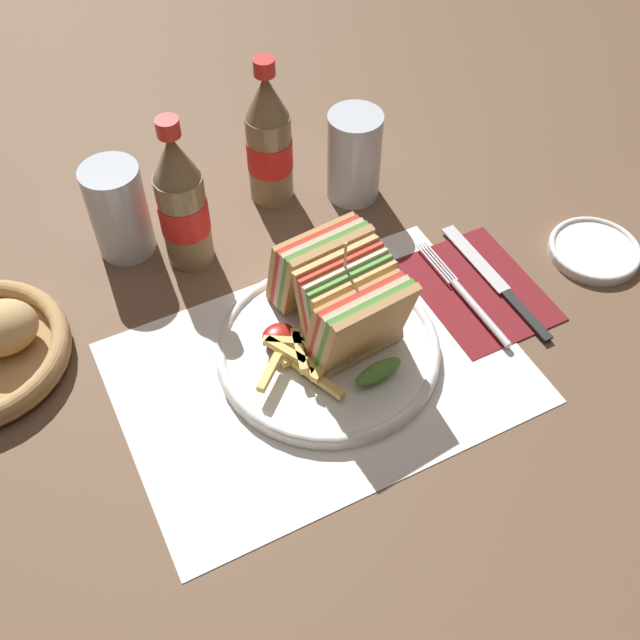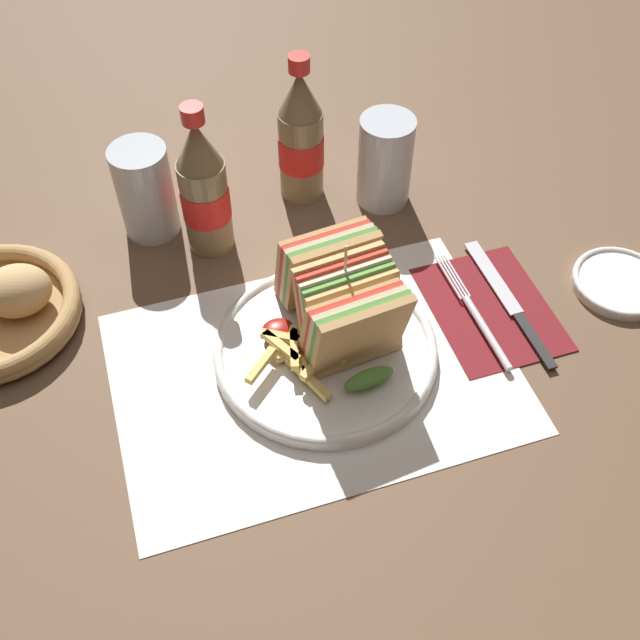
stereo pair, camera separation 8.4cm
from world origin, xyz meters
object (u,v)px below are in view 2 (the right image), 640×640
plate_main (325,349)px  fork (479,320)px  coke_bottle_far (301,139)px  club_sandwich (343,302)px  glass_far (146,196)px  knife (510,303)px  coke_bottle_near (204,190)px  glass_near (385,161)px  side_saucer (622,285)px

plate_main → fork: plate_main is taller
coke_bottle_far → club_sandwich: bearing=-97.1°
glass_far → knife: bearing=-34.9°
club_sandwich → fork: club_sandwich is taller
club_sandwich → glass_far: bearing=124.3°
coke_bottle_near → glass_near: 0.25m
fork → coke_bottle_far: 0.33m
plate_main → club_sandwich: bearing=29.3°
knife → side_saucer: side_saucer is taller
knife → glass_near: (-0.08, 0.23, 0.06)m
club_sandwich → glass_near: size_ratio=1.51×
glass_near → side_saucer: (0.22, -0.25, -0.06)m
plate_main → glass_near: bearing=55.9°
club_sandwich → glass_near: club_sandwich is taller
coke_bottle_far → glass_near: size_ratio=1.65×
club_sandwich → glass_far: club_sandwich is taller
coke_bottle_far → coke_bottle_near: bearing=-156.5°
club_sandwich → coke_bottle_near: size_ratio=0.92×
fork → coke_bottle_far: bearing=113.0°
knife → coke_bottle_near: 0.40m
glass_far → club_sandwich: bearing=-55.7°
plate_main → glass_far: glass_far is taller
knife → fork: bearing=-162.8°
side_saucer → coke_bottle_far: bearing=137.4°
plate_main → knife: bearing=0.6°
fork → coke_bottle_near: bearing=138.6°
plate_main → coke_bottle_near: 0.25m
plate_main → coke_bottle_near: (-0.08, 0.22, 0.08)m
knife → glass_near: bearing=107.4°
knife → coke_bottle_far: (-0.18, 0.28, 0.08)m
fork → glass_near: 0.26m
plate_main → coke_bottle_near: bearing=110.9°
plate_main → club_sandwich: club_sandwich is taller
fork → coke_bottle_near: coke_bottle_near is taller
club_sandwich → side_saucer: club_sandwich is taller
coke_bottle_near → side_saucer: coke_bottle_near is taller
glass_near → side_saucer: size_ratio=1.08×
club_sandwich → fork: 0.18m
club_sandwich → fork: bearing=-9.4°
club_sandwich → coke_bottle_far: bearing=82.9°
fork → side_saucer: (0.19, -0.00, -0.00)m
knife → glass_near: glass_near is taller
glass_far → coke_bottle_near: bearing=-37.6°
fork → glass_near: size_ratio=1.49×
coke_bottle_near → coke_bottle_far: 0.15m
coke_bottle_near → coke_bottle_far: size_ratio=1.00×
fork → side_saucer: size_ratio=1.61×
fork → plate_main: bearing=175.3°
coke_bottle_near → glass_far: bearing=142.4°
coke_bottle_far → side_saucer: size_ratio=1.78×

